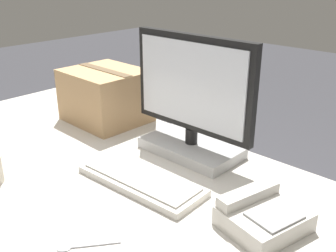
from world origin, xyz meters
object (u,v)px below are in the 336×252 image
keyboard (141,180)px  spoon (78,247)px  monitor (192,107)px  desk_phone (262,216)px  cardboard_box (106,96)px

keyboard → spoon: 0.33m
monitor → spoon: size_ratio=3.69×
spoon → monitor: bearing=-129.9°
desk_phone → cardboard_box: bearing=-179.9°
desk_phone → cardboard_box: cardboard_box is taller
monitor → keyboard: monitor is taller
monitor → desk_phone: bearing=-26.6°
monitor → spoon: monitor is taller
monitor → cardboard_box: (-0.48, 0.00, -0.06)m
keyboard → spoon: size_ratio=3.20×
desk_phone → spoon: bearing=-113.6°
monitor → desk_phone: 0.49m
keyboard → desk_phone: 0.39m
keyboard → monitor: bearing=92.9°
keyboard → spoon: bearing=-74.1°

